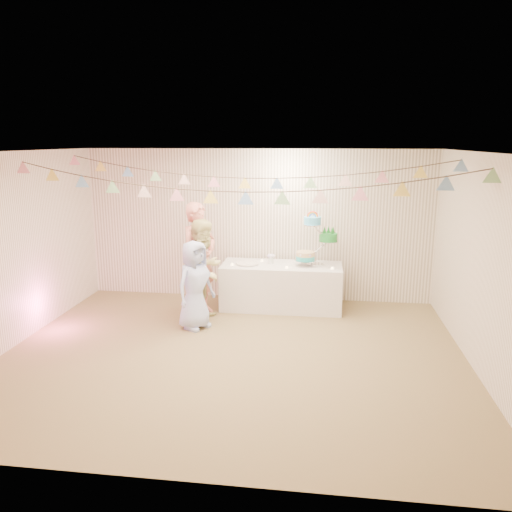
# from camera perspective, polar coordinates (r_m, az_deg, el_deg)

# --- Properties ---
(floor) EXTENTS (6.00, 6.00, 0.00)m
(floor) POSITION_cam_1_polar(r_m,az_deg,el_deg) (6.65, -2.66, -11.21)
(floor) COLOR brown
(floor) RESTS_ON ground
(ceiling) EXTENTS (6.00, 6.00, 0.00)m
(ceiling) POSITION_cam_1_polar(r_m,az_deg,el_deg) (6.07, -2.92, 11.78)
(ceiling) COLOR silver
(ceiling) RESTS_ON ground
(back_wall) EXTENTS (6.00, 6.00, 0.00)m
(back_wall) POSITION_cam_1_polar(r_m,az_deg,el_deg) (8.66, 0.16, 3.54)
(back_wall) COLOR white
(back_wall) RESTS_ON ground
(front_wall) EXTENTS (6.00, 6.00, 0.00)m
(front_wall) POSITION_cam_1_polar(r_m,az_deg,el_deg) (3.91, -9.38, -8.69)
(front_wall) COLOR white
(front_wall) RESTS_ON ground
(left_wall) EXTENTS (5.00, 5.00, 0.00)m
(left_wall) POSITION_cam_1_polar(r_m,az_deg,el_deg) (7.38, -26.38, 0.47)
(left_wall) COLOR white
(left_wall) RESTS_ON ground
(right_wall) EXTENTS (5.00, 5.00, 0.00)m
(right_wall) POSITION_cam_1_polar(r_m,az_deg,el_deg) (6.43, 24.57, -1.04)
(right_wall) COLOR white
(right_wall) RESTS_ON ground
(table) EXTENTS (1.97, 0.79, 0.74)m
(table) POSITION_cam_1_polar(r_m,az_deg,el_deg) (8.31, 2.92, -3.47)
(table) COLOR silver
(table) RESTS_ON floor
(cake_stand) EXTENTS (0.74, 0.44, 0.83)m
(cake_stand) POSITION_cam_1_polar(r_m,az_deg,el_deg) (8.15, 6.88, 1.87)
(cake_stand) COLOR silver
(cake_stand) RESTS_ON table
(cake_bottom) EXTENTS (0.31, 0.31, 0.15)m
(cake_bottom) POSITION_cam_1_polar(r_m,az_deg,el_deg) (8.16, 5.76, -0.44)
(cake_bottom) COLOR #25B0B0
(cake_bottom) RESTS_ON cake_stand
(cake_middle) EXTENTS (0.27, 0.27, 0.22)m
(cake_middle) POSITION_cam_1_polar(r_m,az_deg,el_deg) (8.25, 8.12, 1.56)
(cake_middle) COLOR #1C832E
(cake_middle) RESTS_ON cake_stand
(cake_top_tier) EXTENTS (0.25, 0.25, 0.19)m
(cake_top_tier) POSITION_cam_1_polar(r_m,az_deg,el_deg) (8.08, 6.49, 3.31)
(cake_top_tier) COLOR #4DBBF2
(cake_top_tier) RESTS_ON cake_stand
(platter) EXTENTS (0.37, 0.37, 0.02)m
(platter) POSITION_cam_1_polar(r_m,az_deg,el_deg) (8.22, -0.98, -0.82)
(platter) COLOR white
(platter) RESTS_ON table
(posy) EXTENTS (0.14, 0.14, 0.16)m
(posy) POSITION_cam_1_polar(r_m,az_deg,el_deg) (8.26, 1.71, -0.25)
(posy) COLOR white
(posy) RESTS_ON table
(person_adult_a) EXTENTS (0.72, 0.79, 1.81)m
(person_adult_a) POSITION_cam_1_polar(r_m,az_deg,el_deg) (7.93, -6.52, -0.36)
(person_adult_a) COLOR tan
(person_adult_a) RESTS_ON floor
(person_adult_b) EXTENTS (0.84, 0.94, 1.59)m
(person_adult_b) POSITION_cam_1_polar(r_m,az_deg,el_deg) (7.68, -5.91, -1.63)
(person_adult_b) COLOR #D9CF86
(person_adult_b) RESTS_ON floor
(person_child) EXTENTS (0.70, 0.77, 1.33)m
(person_child) POSITION_cam_1_polar(r_m,az_deg,el_deg) (7.39, -7.00, -3.30)
(person_child) COLOR #AABCF0
(person_child) RESTS_ON floor
(bunting_back) EXTENTS (5.60, 1.10, 0.40)m
(bunting_back) POSITION_cam_1_polar(r_m,az_deg,el_deg) (7.16, -1.29, 9.99)
(bunting_back) COLOR pink
(bunting_back) RESTS_ON ceiling
(bunting_front) EXTENTS (5.60, 0.90, 0.36)m
(bunting_front) POSITION_cam_1_polar(r_m,az_deg,el_deg) (5.88, -3.25, 9.00)
(bunting_front) COLOR #72A5E5
(bunting_front) RESTS_ON ceiling
(tealight_0) EXTENTS (0.04, 0.04, 0.03)m
(tealight_0) POSITION_cam_1_polar(r_m,az_deg,el_deg) (8.17, -2.74, -0.97)
(tealight_0) COLOR #FFD88C
(tealight_0) RESTS_ON table
(tealight_1) EXTENTS (0.04, 0.04, 0.03)m
(tealight_1) POSITION_cam_1_polar(r_m,az_deg,el_deg) (8.42, 0.68, -0.52)
(tealight_1) COLOR #FFD88C
(tealight_1) RESTS_ON table
(tealight_2) EXTENTS (0.04, 0.04, 0.03)m
(tealight_2) POSITION_cam_1_polar(r_m,az_deg,el_deg) (7.99, 3.54, -1.29)
(tealight_2) COLOR #FFD88C
(tealight_2) RESTS_ON table
(tealight_3) EXTENTS (0.04, 0.04, 0.03)m
(tealight_3) POSITION_cam_1_polar(r_m,az_deg,el_deg) (8.40, 5.45, -0.60)
(tealight_3) COLOR #FFD88C
(tealight_3) RESTS_ON table
(tealight_4) EXTENTS (0.04, 0.04, 0.03)m
(tealight_4) POSITION_cam_1_polar(r_m,az_deg,el_deg) (8.01, 8.70, -1.38)
(tealight_4) COLOR #FFD88C
(tealight_4) RESTS_ON table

